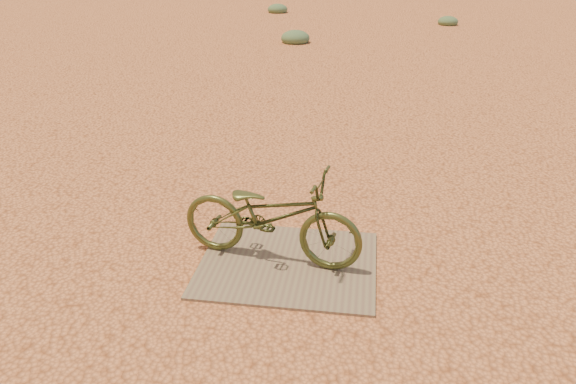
# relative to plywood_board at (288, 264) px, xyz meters

# --- Properties ---
(ground) EXTENTS (120.00, 120.00, 0.00)m
(ground) POSITION_rel_plywood_board_xyz_m (0.52, 0.14, -0.01)
(ground) COLOR #DE8451
(ground) RESTS_ON ground
(plywood_board) EXTENTS (1.40, 1.18, 0.02)m
(plywood_board) POSITION_rel_plywood_board_xyz_m (0.00, 0.00, 0.00)
(plywood_board) COLOR #706149
(plywood_board) RESTS_ON ground
(bicycle) EXTENTS (1.53, 0.74, 0.77)m
(bicycle) POSITION_rel_plywood_board_xyz_m (-0.14, 0.05, 0.40)
(bicycle) COLOR #3F4720
(bicycle) RESTS_ON plywood_board
(kale_a) EXTENTS (0.68, 0.68, 0.38)m
(kale_a) POSITION_rel_plywood_board_xyz_m (-1.28, 9.75, -0.01)
(kale_a) COLOR #57774F
(kale_a) RESTS_ON ground
(kale_b) EXTENTS (0.57, 0.57, 0.31)m
(kale_b) POSITION_rel_plywood_board_xyz_m (2.63, 13.13, -0.01)
(kale_b) COLOR #57774F
(kale_b) RESTS_ON ground
(kale_c) EXTENTS (0.65, 0.65, 0.36)m
(kale_c) POSITION_rel_plywood_board_xyz_m (-2.58, 14.99, -0.01)
(kale_c) COLOR #57774F
(kale_c) RESTS_ON ground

